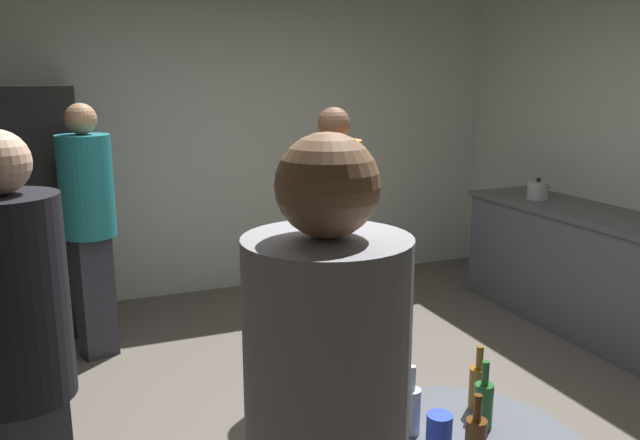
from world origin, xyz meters
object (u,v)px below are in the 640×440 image
kettle (538,190)px  person_in_teal_shirt (88,213)px  beer_bottle_green (483,403)px  person_in_black_shirt (18,351)px  plastic_cup_blue (439,431)px  beer_bottle_clear (411,409)px  beer_bottle_amber (478,386)px  refrigerator (32,212)px  person_in_orange_shirt (333,221)px

kettle → person_in_teal_shirt: (-3.39, 0.33, 0.02)m
beer_bottle_green → person_in_teal_shirt: size_ratio=0.14×
person_in_teal_shirt → person_in_black_shirt: size_ratio=1.00×
kettle → plastic_cup_blue: 3.53m
beer_bottle_clear → person_in_teal_shirt: 2.84m
beer_bottle_amber → beer_bottle_clear: size_ratio=1.00×
refrigerator → kettle: refrigerator is taller
beer_bottle_amber → beer_bottle_clear: (-0.29, -0.04, 0.00)m
person_in_teal_shirt → person_in_black_shirt: 2.21m
plastic_cup_blue → person_in_black_shirt: 1.36m
refrigerator → beer_bottle_green: size_ratio=7.83×
plastic_cup_blue → person_in_teal_shirt: size_ratio=0.06×
kettle → person_in_teal_shirt: size_ratio=0.14×
person_in_orange_shirt → person_in_black_shirt: 2.20m
refrigerator → plastic_cup_blue: (1.25, -3.47, -0.11)m
beer_bottle_amber → person_in_black_shirt: (-1.44, 0.47, 0.18)m
plastic_cup_blue → person_in_black_shirt: (-1.19, 0.62, 0.21)m
person_in_black_shirt → beer_bottle_amber: bearing=36.6°
kettle → person_in_black_shirt: person_in_black_shirt is taller
beer_bottle_clear → person_in_teal_shirt: (-0.84, 2.70, 0.18)m
person_in_orange_shirt → person_in_black_shirt: bearing=-27.6°
beer_bottle_amber → person_in_black_shirt: 1.52m
refrigerator → kettle: (3.75, -1.00, 0.07)m
person_in_orange_shirt → beer_bottle_clear: bearing=7.0°
beer_bottle_amber → beer_bottle_green: same height
person_in_teal_shirt → beer_bottle_amber: bearing=3.9°
plastic_cup_blue → beer_bottle_amber: bearing=30.8°
person_in_orange_shirt → kettle: bearing=126.3°
beer_bottle_green → plastic_cup_blue: bearing=-166.8°
refrigerator → person_in_black_shirt: 2.85m
refrigerator → kettle: bearing=-14.8°
beer_bottle_clear → kettle: bearing=43.0°
refrigerator → person_in_orange_shirt: 2.29m
beer_bottle_green → plastic_cup_blue: 0.20m
plastic_cup_blue → kettle: bearing=44.7°
beer_bottle_amber → person_in_teal_shirt: bearing=113.0°
beer_bottle_green → person_in_teal_shirt: bearing=111.3°
person_in_orange_shirt → plastic_cup_blue: bearing=8.9°
refrigerator → beer_bottle_amber: (1.50, -3.32, -0.08)m
kettle → person_in_black_shirt: 4.13m
beer_bottle_amber → person_in_black_shirt: bearing=161.8°
beer_bottle_amber → kettle: bearing=45.9°
beer_bottle_clear → person_in_orange_shirt: size_ratio=0.14×
refrigerator → plastic_cup_blue: refrigerator is taller
beer_bottle_green → beer_bottle_clear: (-0.23, 0.06, 0.00)m
beer_bottle_amber → plastic_cup_blue: 0.29m
beer_bottle_green → person_in_orange_shirt: person_in_orange_shirt is taller
person_in_teal_shirt → person_in_orange_shirt: bearing=41.1°
beer_bottle_amber → beer_bottle_clear: same height
beer_bottle_amber → person_in_orange_shirt: 1.89m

